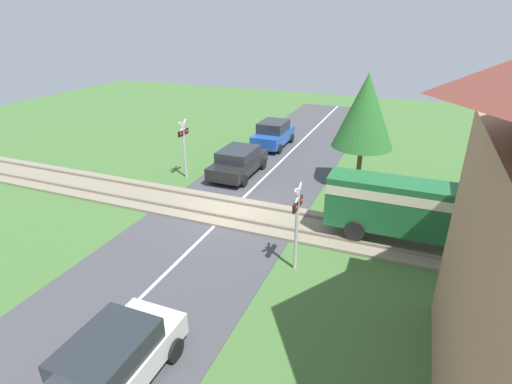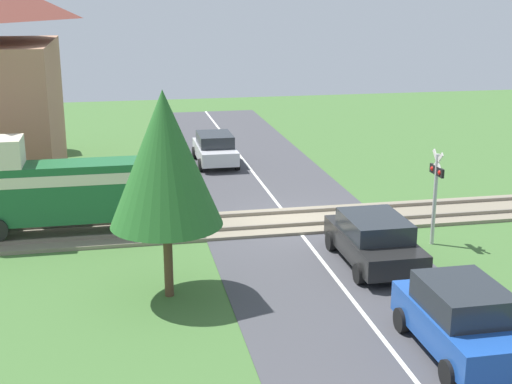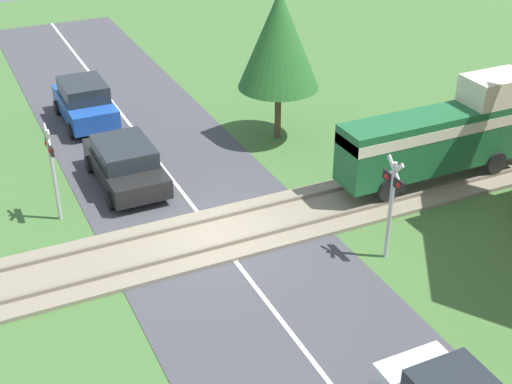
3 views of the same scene
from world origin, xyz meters
TOP-DOWN VIEW (x-y plane):
  - ground_plane at (0.00, 0.00)m, footprint 60.00×60.00m
  - road_surface at (0.00, 0.00)m, footprint 48.00×6.40m
  - track_bed at (0.00, 0.00)m, footprint 2.80×48.00m
  - car_near_crossing at (-4.25, -1.44)m, footprint 4.16×2.02m
  - car_far_side at (9.16, 1.44)m, footprint 3.90×1.86m
  - car_behind_queue at (-9.81, -1.44)m, footprint 3.88×1.93m
  - crossing_signal_west_approach at (-2.97, -3.91)m, footprint 0.90×0.18m
  - crossing_signal_east_approach at (2.97, 3.91)m, footprint 0.90×0.18m
  - tree_by_station at (13.49, 9.76)m, footprint 2.18×2.18m
  - tree_roadside_hedge at (-5.37, 4.73)m, footprint 2.94×2.94m

SIDE VIEW (x-z plane):
  - ground_plane at x=0.00m, z-range 0.00..0.00m
  - road_surface at x=0.00m, z-range 0.00..0.02m
  - track_bed at x=0.00m, z-range -0.05..0.19m
  - car_far_side at x=9.16m, z-range 0.04..1.50m
  - car_near_crossing at x=-4.25m, z-range 0.04..1.52m
  - car_behind_queue at x=-9.81m, z-range 0.02..1.70m
  - crossing_signal_west_approach at x=-2.97m, z-range 0.44..3.53m
  - crossing_signal_east_approach at x=2.97m, z-range 0.44..3.53m
  - tree_by_station at x=13.49m, z-range 1.01..5.68m
  - tree_roadside_hedge at x=-5.37m, z-range 1.00..6.54m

